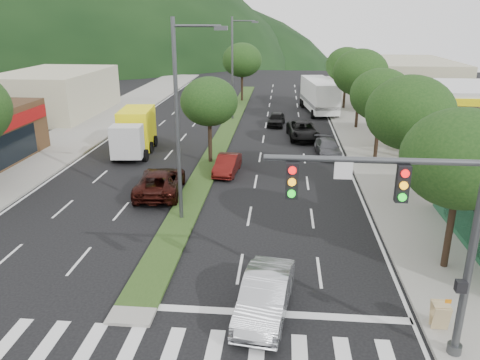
# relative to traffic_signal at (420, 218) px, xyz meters

# --- Properties ---
(ground) EXTENTS (160.00, 160.00, 0.00)m
(ground) POSITION_rel_traffic_signal_xyz_m (-9.03, 1.54, -4.65)
(ground) COLOR black
(ground) RESTS_ON ground
(sidewalk_right) EXTENTS (5.00, 90.00, 0.15)m
(sidewalk_right) POSITION_rel_traffic_signal_xyz_m (3.47, 26.54, -4.57)
(sidewalk_right) COLOR gray
(sidewalk_right) RESTS_ON ground
(sidewalk_left) EXTENTS (6.00, 90.00, 0.15)m
(sidewalk_left) POSITION_rel_traffic_signal_xyz_m (-22.03, 26.54, -4.57)
(sidewalk_left) COLOR gray
(sidewalk_left) RESTS_ON ground
(median) EXTENTS (1.60, 56.00, 0.12)m
(median) POSITION_rel_traffic_signal_xyz_m (-9.03, 29.54, -4.59)
(median) COLOR #223B15
(median) RESTS_ON ground
(crosswalk) EXTENTS (19.00, 2.20, 0.01)m
(crosswalk) POSITION_rel_traffic_signal_xyz_m (-9.03, -0.46, -4.64)
(crosswalk) COLOR silver
(crosswalk) RESTS_ON ground
(traffic_signal) EXTENTS (6.12, 0.40, 7.00)m
(traffic_signal) POSITION_rel_traffic_signal_xyz_m (0.00, 0.00, 0.00)
(traffic_signal) COLOR #47494C
(traffic_signal) RESTS_ON ground
(gas_canopy) EXTENTS (12.20, 8.20, 5.25)m
(gas_canopy) POSITION_rel_traffic_signal_xyz_m (9.97, 23.54, 0.00)
(gas_canopy) COLOR silver
(gas_canopy) RESTS_ON ground
(bldg_left_far) EXTENTS (9.00, 14.00, 4.60)m
(bldg_left_far) POSITION_rel_traffic_signal_xyz_m (-28.03, 35.54, -2.35)
(bldg_left_far) COLOR beige
(bldg_left_far) RESTS_ON ground
(bldg_right_far) EXTENTS (10.00, 16.00, 5.20)m
(bldg_right_far) POSITION_rel_traffic_signal_xyz_m (10.47, 45.54, -2.05)
(bldg_right_far) COLOR beige
(bldg_right_far) RESTS_ON ground
(tree_r_a) EXTENTS (4.60, 4.60, 6.63)m
(tree_r_a) POSITION_rel_traffic_signal_xyz_m (2.97, 5.54, 0.17)
(tree_r_a) COLOR black
(tree_r_a) RESTS_ON sidewalk_right
(tree_r_b) EXTENTS (4.80, 4.80, 6.94)m
(tree_r_b) POSITION_rel_traffic_signal_xyz_m (2.97, 13.54, 0.39)
(tree_r_b) COLOR black
(tree_r_b) RESTS_ON sidewalk_right
(tree_r_c) EXTENTS (4.40, 4.40, 6.48)m
(tree_r_c) POSITION_rel_traffic_signal_xyz_m (2.97, 21.54, 0.10)
(tree_r_c) COLOR black
(tree_r_c) RESTS_ON sidewalk_right
(tree_r_d) EXTENTS (5.00, 5.00, 7.17)m
(tree_r_d) POSITION_rel_traffic_signal_xyz_m (2.97, 31.54, 0.54)
(tree_r_d) COLOR black
(tree_r_d) RESTS_ON sidewalk_right
(tree_r_e) EXTENTS (4.60, 4.60, 6.71)m
(tree_r_e) POSITION_rel_traffic_signal_xyz_m (2.97, 41.54, 0.25)
(tree_r_e) COLOR black
(tree_r_e) RESTS_ON sidewalk_right
(tree_med_near) EXTENTS (4.00, 4.00, 6.02)m
(tree_med_near) POSITION_rel_traffic_signal_xyz_m (-9.03, 19.54, -0.22)
(tree_med_near) COLOR black
(tree_med_near) RESTS_ON median
(tree_med_far) EXTENTS (4.80, 4.80, 6.94)m
(tree_med_far) POSITION_rel_traffic_signal_xyz_m (-9.03, 45.54, 0.36)
(tree_med_far) COLOR black
(tree_med_far) RESTS_ON median
(streetlight_near) EXTENTS (2.60, 0.25, 10.00)m
(streetlight_near) POSITION_rel_traffic_signal_xyz_m (-8.82, 9.54, 0.94)
(streetlight_near) COLOR #47494C
(streetlight_near) RESTS_ON ground
(streetlight_mid) EXTENTS (2.60, 0.25, 10.00)m
(streetlight_mid) POSITION_rel_traffic_signal_xyz_m (-8.82, 34.54, 0.94)
(streetlight_mid) COLOR #47494C
(streetlight_mid) RESTS_ON ground
(sedan_silver) EXTENTS (2.15, 4.67, 1.48)m
(sedan_silver) POSITION_rel_traffic_signal_xyz_m (-4.36, 1.75, -3.90)
(sedan_silver) COLOR #A9ABB1
(sedan_silver) RESTS_ON ground
(suv_maroon) EXTENTS (2.98, 5.64, 1.51)m
(suv_maroon) POSITION_rel_traffic_signal_xyz_m (-11.05, 13.11, -3.89)
(suv_maroon) COLOR black
(suv_maroon) RESTS_ON ground
(car_queue_a) EXTENTS (1.79, 3.82, 1.27)m
(car_queue_a) POSITION_rel_traffic_signal_xyz_m (-4.52, 32.22, -4.01)
(car_queue_a) COLOR black
(car_queue_a) RESTS_ON ground
(car_queue_b) EXTENTS (2.05, 4.27, 1.20)m
(car_queue_b) POSITION_rel_traffic_signal_xyz_m (-0.47, 22.22, -4.05)
(car_queue_b) COLOR #4D4D52
(car_queue_b) RESTS_ON ground
(car_queue_c) EXTENTS (1.65, 3.93, 1.26)m
(car_queue_c) POSITION_rel_traffic_signal_xyz_m (-7.53, 17.22, -4.01)
(car_queue_c) COLOR #51100D
(car_queue_c) RESTS_ON ground
(car_queue_d) EXTENTS (2.88, 5.37, 1.43)m
(car_queue_d) POSITION_rel_traffic_signal_xyz_m (-2.18, 27.22, -3.93)
(car_queue_d) COLOR black
(car_queue_d) RESTS_ON ground
(box_truck) EXTENTS (3.09, 6.76, 3.23)m
(box_truck) POSITION_rel_traffic_signal_xyz_m (-15.19, 21.81, -3.12)
(box_truck) COLOR silver
(box_truck) RESTS_ON ground
(motorhome) EXTENTS (3.96, 9.44, 3.51)m
(motorhome) POSITION_rel_traffic_signal_xyz_m (-0.03, 39.34, -2.77)
(motorhome) COLOR white
(motorhome) RESTS_ON ground
(a_frame_sign) EXTENTS (0.56, 0.63, 1.23)m
(a_frame_sign) POSITION_rel_traffic_signal_xyz_m (1.47, 1.28, -3.95)
(a_frame_sign) COLOR tan
(a_frame_sign) RESTS_ON sidewalk_right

